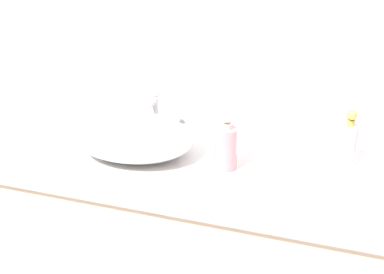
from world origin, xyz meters
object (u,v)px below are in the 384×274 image
at_px(lotion_bottle, 226,145).
at_px(sink_basin, 133,137).
at_px(candle_jar, 69,128).
at_px(soap_dispenser, 348,143).

bearing_deg(lotion_bottle, sink_basin, 179.73).
distance_m(lotion_bottle, candle_jar, 0.61).
height_order(soap_dispenser, candle_jar, soap_dispenser).
bearing_deg(lotion_bottle, candle_jar, 171.88).
bearing_deg(candle_jar, lotion_bottle, -8.12).
distance_m(soap_dispenser, lotion_bottle, 0.37).
bearing_deg(sink_basin, candle_jar, 164.10).
distance_m(sink_basin, soap_dispenser, 0.66).
xyz_separation_m(lotion_bottle, candle_jar, (-0.60, 0.09, -0.06)).
height_order(soap_dispenser, lotion_bottle, lotion_bottle).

